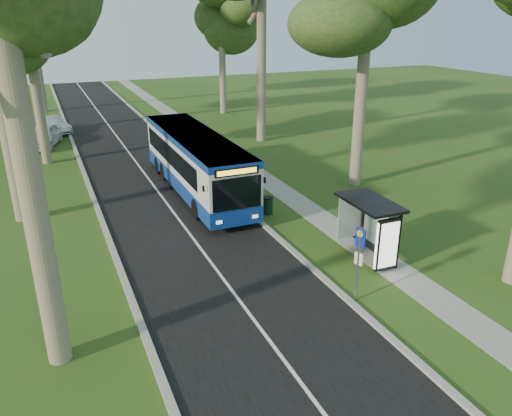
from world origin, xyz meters
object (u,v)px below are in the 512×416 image
Objects in this scene: car_silver at (52,125)px; litter_bin at (268,205)px; car_white at (43,136)px; bus_stop_sign at (359,256)px; bus at (196,163)px; bus_shelter at (378,221)px.

litter_bin is at bearing -92.67° from car_silver.
car_white reaches higher than litter_bin.
bus_stop_sign is at bearing -98.90° from car_silver.
bus is at bearing 79.75° from bus_stop_sign.
bus reaches higher than bus_shelter.
litter_bin is at bearing 68.55° from bus_stop_sign.
litter_bin is 25.09m from car_silver.
bus_stop_sign is at bearing -82.41° from bus.
bus_stop_sign is 3.25m from bus_shelter.
bus_shelter is 28.05m from car_white.
litter_bin is (2.29, -4.56, -1.25)m from bus.
bus_shelter reaches higher than car_white.
bus_stop_sign reaches higher than bus_shelter.
car_silver is (-9.04, 23.41, 0.23)m from litter_bin.
car_silver is at bearing 109.68° from bus.
litter_bin is at bearing -45.46° from car_white.
car_silver reaches higher than litter_bin.
bus_stop_sign is 33.11m from car_silver.
bus is at bearing -94.09° from car_silver.
bus is 2.61× the size of car_white.
bus is 2.96× the size of car_silver.
bus_stop_sign reaches higher than car_white.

